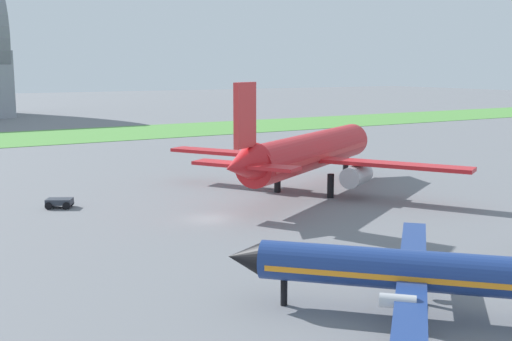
% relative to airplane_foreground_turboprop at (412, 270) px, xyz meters
% --- Properties ---
extents(ground_plane, '(600.00, 600.00, 0.00)m').
position_rel_airplane_foreground_turboprop_xyz_m(ground_plane, '(1.14, 26.09, -2.66)').
color(ground_plane, slate).
extents(grass_taxiway_strip, '(360.00, 28.00, 0.08)m').
position_rel_airplane_foreground_turboprop_xyz_m(grass_taxiway_strip, '(1.14, 103.05, -2.62)').
color(grass_taxiway_strip, '#549342').
rests_on(grass_taxiway_strip, ground_plane).
extents(airplane_foreground_turboprop, '(18.27, 18.11, 7.26)m').
position_rel_airplane_foreground_turboprop_xyz_m(airplane_foreground_turboprop, '(0.00, 0.00, 0.00)').
color(airplane_foreground_turboprop, navy).
rests_on(airplane_foreground_turboprop, ground_plane).
extents(airplane_midfield_jet, '(30.82, 30.83, 12.14)m').
position_rel_airplane_foreground_turboprop_xyz_m(airplane_midfield_jet, '(15.45, 31.25, 1.72)').
color(airplane_midfield_jet, red).
rests_on(airplane_midfield_jet, ground_plane).
extents(baggage_cart_near_gate, '(2.93, 2.69, 0.90)m').
position_rel_airplane_foreground_turboprop_xyz_m(baggage_cart_near_gate, '(-9.36, 37.60, -2.08)').
color(baggage_cart_near_gate, '#2D333D').
rests_on(baggage_cart_near_gate, ground_plane).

